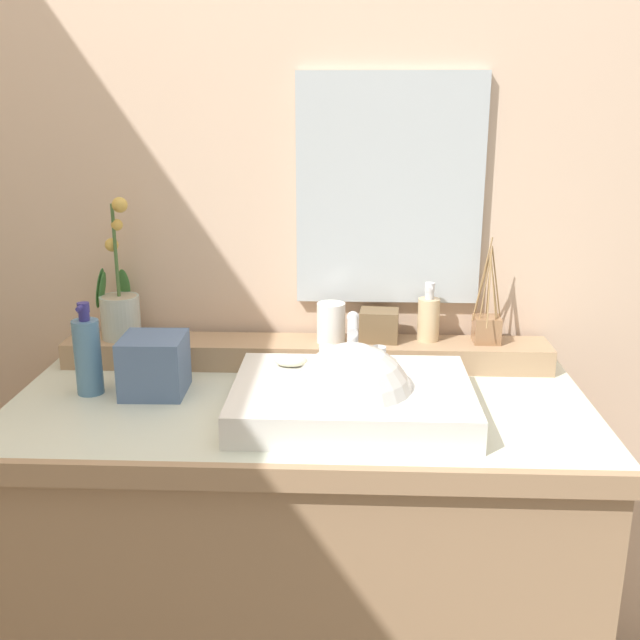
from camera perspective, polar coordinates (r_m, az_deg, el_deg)
wall_back at (r=1.83m, az=-0.81°, el=10.26°), size 3.04×0.20×2.50m
vanity_cabinet at (r=1.74m, az=-1.49°, el=-19.29°), size 1.20×0.60×0.86m
back_ledge at (r=1.73m, az=-1.10°, el=-2.55°), size 1.13×0.12×0.06m
sink_basin at (r=1.46m, az=2.49°, el=-6.32°), size 0.47×0.35×0.27m
soap_bar at (r=1.55m, az=-2.27°, el=-3.15°), size 0.07×0.04×0.02m
potted_plant at (r=1.79m, az=-15.22°, el=1.09°), size 0.11×0.10×0.33m
soap_dispenser at (r=1.73m, az=8.38°, el=0.19°), size 0.05×0.05×0.14m
tumbler_cup at (r=1.70m, az=0.86°, el=-0.22°), size 0.07×0.07×0.09m
reed_diffuser at (r=1.74m, az=12.74°, el=-0.52°), size 0.07×0.10×0.25m
trinket_box at (r=1.72m, az=4.58°, el=-0.42°), size 0.09×0.08×0.07m
lotion_bottle at (r=1.62m, az=-17.50°, el=-2.59°), size 0.06×0.06×0.20m
tissue_box at (r=1.60m, az=-12.68°, el=-3.40°), size 0.13×0.13×0.12m
mirror at (r=1.71m, az=5.39°, el=9.91°), size 0.43×0.02×0.52m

